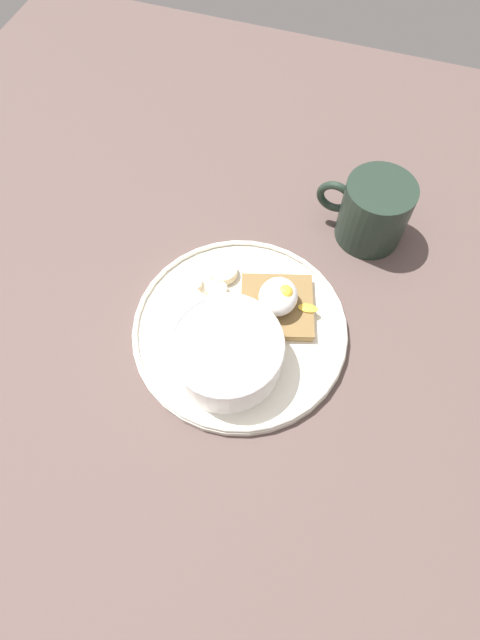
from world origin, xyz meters
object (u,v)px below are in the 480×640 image
Objects in this scene: poached_egg at (279,296)px; coffee_mug at (373,211)px; toast_slice at (277,307)px; banana_slice_back at (216,290)px; banana_slice_right at (223,272)px; banana_slice_front at (191,303)px; banana_slice_left at (190,284)px; oatmeal_bowl at (230,354)px.

coffee_mug is at bearing -26.48° from poached_egg.
toast_slice is 7.72cm from banana_slice_back.
banana_slice_right is at bearing 1.42° from banana_slice_back.
banana_slice_front is at bearing 158.55° from banana_slice_right.
banana_slice_right is (5.48, -2.15, -0.10)cm from banana_slice_front.
banana_slice_left is 0.28× the size of coffee_mug.
banana_slice_front is at bearing 139.28° from banana_slice_back.
banana_slice_front is at bearing -154.86° from banana_slice_left.
oatmeal_bowl is at bearing -150.22° from banana_slice_back.
coffee_mug reaches higher than banana_slice_left.
poached_egg is at bearing -108.95° from banana_slice_right.
banana_slice_back is (-0.18, 7.83, -2.43)cm from poached_egg.
toast_slice is 2.40cm from poached_egg.
banana_slice_left is (8.30, 8.19, -2.13)cm from oatmeal_bowl.
banana_slice_back is (-0.17, 7.72, -0.03)cm from toast_slice.
banana_slice_front is (-2.75, 9.94, -0.03)cm from toast_slice.
toast_slice is at bearing -109.32° from banana_slice_right.
toast_slice is 1.50× the size of poached_egg.
banana_slice_right is at bearing 129.56° from coffee_mug.
oatmeal_bowl is 26.58cm from coffee_mug.
banana_slice_right is at bearing 23.32° from oatmeal_bowl.
oatmeal_bowl is 4.29× the size of banana_slice_back.
poached_egg is 1.42× the size of banana_slice_right.
poached_egg is at bearing -88.81° from banana_slice_left.
coffee_mug is at bearing -44.57° from banana_slice_back.
toast_slice is 10.32cm from banana_slice_front.
coffee_mug is at bearing -26.79° from toast_slice.
poached_egg is 11.54cm from banana_slice_left.
toast_slice is at bearing 153.21° from coffee_mug.
banana_slice_left is at bearing 91.19° from poached_egg.
banana_slice_left is at bearing 91.12° from toast_slice.
oatmeal_bowl reaches higher than banana_slice_left.
banana_slice_front is 25.87cm from coffee_mug.
banana_slice_back is at bearing 29.78° from oatmeal_bowl.
oatmeal_bowl is 2.49× the size of banana_slice_right.
oatmeal_bowl is 9.07cm from poached_egg.
poached_egg is 17.55cm from coffee_mug.
poached_egg is 0.59× the size of coffee_mug.
banana_slice_front and banana_slice_back have the same top height.
oatmeal_bowl is at bearing 155.83° from coffee_mug.
banana_slice_front is 2.80cm from banana_slice_left.
coffee_mug reaches higher than banana_slice_back.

